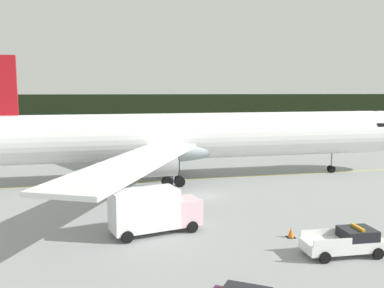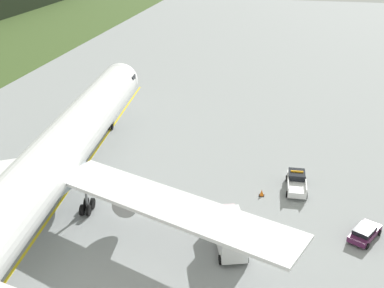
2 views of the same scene
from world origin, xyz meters
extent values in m
plane|color=gray|center=(0.00, 0.00, 0.00)|extent=(320.00, 320.00, 0.00)
cube|color=yellow|center=(0.67, 8.51, 0.00)|extent=(78.76, 7.92, 0.01)
cylinder|color=white|center=(0.67, 8.51, 5.40)|extent=(49.74, 10.32, 5.59)
ellipsoid|color=white|center=(26.38, 10.99, 5.40)|extent=(6.65, 6.15, 5.59)
ellipsoid|color=#A7B3BA|center=(-1.79, 8.27, 3.87)|extent=(11.73, 6.92, 3.07)
cube|color=black|center=(25.07, 10.87, 6.38)|extent=(2.30, 5.46, 0.70)
cube|color=white|center=(-6.74, -5.96, 4.71)|extent=(13.79, 25.28, 0.35)
cylinder|color=#A7A7A7|center=(-4.37, -0.91, 3.55)|extent=(3.84, 2.74, 2.41)
cylinder|color=black|center=(-2.51, -0.73, 3.55)|extent=(0.33, 2.22, 2.21)
cylinder|color=gray|center=(19.37, 10.31, 1.76)|extent=(0.20, 0.20, 2.61)
cylinder|color=black|center=(19.34, 10.57, 0.45)|extent=(0.92, 0.31, 0.90)
cylinder|color=black|center=(19.39, 10.06, 0.45)|extent=(0.92, 0.31, 0.90)
cylinder|color=gray|center=(-3.14, 11.79, 1.91)|extent=(0.28, 0.28, 2.61)
cylinder|color=black|center=(-2.41, 11.50, 0.60)|extent=(1.22, 0.41, 1.20)
cylinder|color=black|center=(-2.48, 12.20, 0.60)|extent=(1.22, 0.41, 1.20)
cylinder|color=black|center=(-3.80, 11.37, 0.60)|extent=(1.22, 0.41, 1.20)
cylinder|color=black|center=(-3.87, 12.07, 0.60)|extent=(1.22, 0.41, 1.20)
cylinder|color=gray|center=(-2.44, 4.56, 1.91)|extent=(0.28, 0.28, 2.61)
cylinder|color=black|center=(-1.78, 4.97, 0.60)|extent=(1.22, 0.41, 1.20)
cylinder|color=black|center=(-1.71, 4.28, 0.60)|extent=(1.22, 0.41, 1.20)
cylinder|color=black|center=(-3.17, 4.84, 0.60)|extent=(1.22, 0.41, 1.20)
cylinder|color=black|center=(-3.10, 4.14, 0.60)|extent=(1.22, 0.41, 1.20)
cube|color=white|center=(7.05, -17.23, 0.73)|extent=(5.58, 2.31, 0.70)
cube|color=black|center=(8.03, -17.18, 1.43)|extent=(2.28, 2.00, 0.70)
cube|color=white|center=(5.68, -16.31, 1.31)|extent=(2.64, 0.22, 0.45)
cube|color=white|center=(5.77, -18.27, 1.31)|extent=(2.64, 0.22, 0.45)
cube|color=orange|center=(8.03, -17.18, 1.86)|extent=(0.27, 1.45, 0.16)
cylinder|color=black|center=(8.86, -16.09, 0.38)|extent=(0.77, 0.27, 0.76)
cylinder|color=black|center=(8.96, -18.19, 0.38)|extent=(0.77, 0.27, 0.76)
cylinder|color=black|center=(5.13, -16.26, 0.38)|extent=(0.77, 0.27, 0.76)
cylinder|color=black|center=(5.23, -18.36, 0.38)|extent=(0.77, 0.27, 0.76)
cube|color=beige|center=(-2.75, -10.25, 1.45)|extent=(2.56, 2.88, 2.00)
cube|color=silver|center=(-6.04, -11.35, 1.98)|extent=(5.55, 3.88, 3.06)
cylinder|color=#99999E|center=(-5.08, -11.03, 0.36)|extent=(0.76, 0.34, 1.04)
cylinder|color=#99999E|center=(-7.00, -11.67, 0.36)|extent=(0.76, 0.34, 1.04)
cylinder|color=black|center=(-3.13, -9.11, 0.45)|extent=(0.94, 0.53, 0.90)
cylinder|color=black|center=(-2.37, -11.39, 0.45)|extent=(0.94, 0.53, 0.90)
cylinder|color=black|center=(-8.10, -10.77, 0.45)|extent=(0.94, 0.53, 0.90)
cylinder|color=black|center=(-7.34, -13.05, 0.45)|extent=(0.94, 0.53, 0.90)
cube|color=#4E1C41|center=(-1.21, -23.96, 0.57)|extent=(4.54, 3.63, 0.55)
cube|color=black|center=(-1.40, -23.86, 1.08)|extent=(2.82, 2.54, 0.45)
cylinder|color=black|center=(0.52, -23.86, 0.30)|extent=(0.61, 0.45, 0.60)
cylinder|color=black|center=(-0.39, -25.49, 0.30)|extent=(0.61, 0.45, 0.60)
cylinder|color=black|center=(-2.04, -22.44, 0.30)|extent=(0.61, 0.45, 0.60)
cylinder|color=black|center=(-2.94, -24.07, 0.30)|extent=(0.61, 0.45, 0.60)
cube|color=black|center=(4.82, -13.43, 0.01)|extent=(0.61, 0.61, 0.03)
cone|color=orange|center=(4.82, -13.43, 0.40)|extent=(0.47, 0.47, 0.74)
camera|label=1|loc=(-6.61, -43.02, 10.98)|focal=39.86mm
camera|label=2|loc=(-43.18, -15.71, 28.26)|focal=45.19mm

